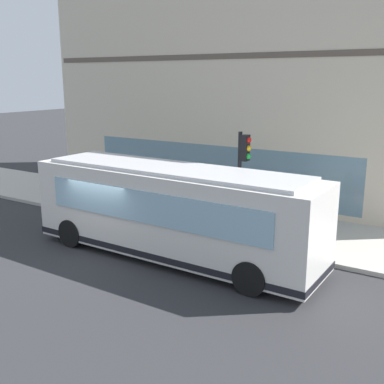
{
  "coord_description": "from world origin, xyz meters",
  "views": [
    {
      "loc": [
        -11.4,
        -10.52,
        5.83
      ],
      "look_at": [
        2.28,
        -1.93,
        1.87
      ],
      "focal_mm": 43.65,
      "sensor_mm": 36.0,
      "label": 1
    }
  ],
  "objects_px": {
    "traffic_light_near_corner": "(243,166)",
    "pedestrian_walking_along_curb": "(314,210)",
    "pedestrian_near_hydrant": "(230,191)",
    "pedestrian_by_light_pole": "(130,178)",
    "city_bus_nearside": "(172,212)",
    "fire_hydrant": "(308,234)",
    "newspaper_vending_box": "(74,187)"
  },
  "relations": [
    {
      "from": "traffic_light_near_corner",
      "to": "pedestrian_walking_along_curb",
      "type": "xyz_separation_m",
      "value": [
        1.75,
        -2.09,
        -1.72
      ]
    },
    {
      "from": "traffic_light_near_corner",
      "to": "fire_hydrant",
      "type": "xyz_separation_m",
      "value": [
        0.82,
        -2.21,
        -2.35
      ]
    },
    {
      "from": "city_bus_nearside",
      "to": "pedestrian_near_hydrant",
      "type": "xyz_separation_m",
      "value": [
        4.95,
        0.46,
        -0.34
      ]
    },
    {
      "from": "city_bus_nearside",
      "to": "pedestrian_walking_along_curb",
      "type": "distance_m",
      "value": 5.39
    },
    {
      "from": "pedestrian_by_light_pole",
      "to": "pedestrian_walking_along_curb",
      "type": "bearing_deg",
      "value": -94.86
    },
    {
      "from": "pedestrian_walking_along_curb",
      "to": "city_bus_nearside",
      "type": "bearing_deg",
      "value": 140.2
    },
    {
      "from": "fire_hydrant",
      "to": "newspaper_vending_box",
      "type": "xyz_separation_m",
      "value": [
        0.61,
        12.07,
        0.09
      ]
    },
    {
      "from": "pedestrian_near_hydrant",
      "to": "pedestrian_by_light_pole",
      "type": "height_order",
      "value": "pedestrian_near_hydrant"
    },
    {
      "from": "city_bus_nearside",
      "to": "pedestrian_by_light_pole",
      "type": "relative_size",
      "value": 5.92
    },
    {
      "from": "fire_hydrant",
      "to": "pedestrian_walking_along_curb",
      "type": "relative_size",
      "value": 0.43
    },
    {
      "from": "pedestrian_near_hydrant",
      "to": "newspaper_vending_box",
      "type": "bearing_deg",
      "value": 98.08
    },
    {
      "from": "fire_hydrant",
      "to": "pedestrian_walking_along_curb",
      "type": "height_order",
      "value": "pedestrian_walking_along_curb"
    },
    {
      "from": "newspaper_vending_box",
      "to": "pedestrian_walking_along_curb",
      "type": "bearing_deg",
      "value": -88.47
    },
    {
      "from": "city_bus_nearside",
      "to": "pedestrian_walking_along_curb",
      "type": "bearing_deg",
      "value": -39.8
    },
    {
      "from": "fire_hydrant",
      "to": "traffic_light_near_corner",
      "type": "bearing_deg",
      "value": 110.24
    },
    {
      "from": "newspaper_vending_box",
      "to": "pedestrian_near_hydrant",
      "type": "bearing_deg",
      "value": -81.92
    },
    {
      "from": "city_bus_nearside",
      "to": "traffic_light_near_corner",
      "type": "bearing_deg",
      "value": -29.59
    },
    {
      "from": "pedestrian_near_hydrant",
      "to": "newspaper_vending_box",
      "type": "height_order",
      "value": "pedestrian_near_hydrant"
    },
    {
      "from": "traffic_light_near_corner",
      "to": "pedestrian_walking_along_curb",
      "type": "bearing_deg",
      "value": -50.08
    },
    {
      "from": "city_bus_nearside",
      "to": "fire_hydrant",
      "type": "distance_m",
      "value": 4.9
    },
    {
      "from": "newspaper_vending_box",
      "to": "fire_hydrant",
      "type": "bearing_deg",
      "value": -92.9
    },
    {
      "from": "fire_hydrant",
      "to": "pedestrian_by_light_pole",
      "type": "relative_size",
      "value": 0.43
    },
    {
      "from": "pedestrian_near_hydrant",
      "to": "newspaper_vending_box",
      "type": "relative_size",
      "value": 2.03
    },
    {
      "from": "pedestrian_near_hydrant",
      "to": "pedestrian_by_light_pole",
      "type": "distance_m",
      "value": 5.4
    },
    {
      "from": "city_bus_nearside",
      "to": "pedestrian_near_hydrant",
      "type": "bearing_deg",
      "value": 5.27
    },
    {
      "from": "pedestrian_near_hydrant",
      "to": "newspaper_vending_box",
      "type": "xyz_separation_m",
      "value": [
        -1.14,
        8.05,
        -0.61
      ]
    },
    {
      "from": "pedestrian_walking_along_curb",
      "to": "pedestrian_by_light_pole",
      "type": "height_order",
      "value": "pedestrian_walking_along_curb"
    },
    {
      "from": "city_bus_nearside",
      "to": "pedestrian_walking_along_curb",
      "type": "height_order",
      "value": "city_bus_nearside"
    },
    {
      "from": "city_bus_nearside",
      "to": "newspaper_vending_box",
      "type": "bearing_deg",
      "value": 65.87
    },
    {
      "from": "fire_hydrant",
      "to": "pedestrian_walking_along_curb",
      "type": "bearing_deg",
      "value": 7.67
    },
    {
      "from": "traffic_light_near_corner",
      "to": "pedestrian_near_hydrant",
      "type": "bearing_deg",
      "value": 35.14
    },
    {
      "from": "fire_hydrant",
      "to": "newspaper_vending_box",
      "type": "bearing_deg",
      "value": 87.1
    }
  ]
}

